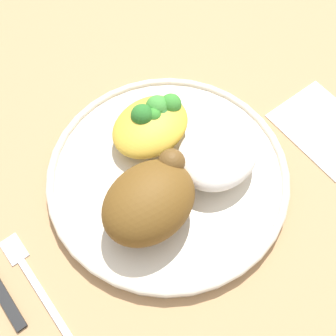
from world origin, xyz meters
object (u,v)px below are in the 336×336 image
rice_pile (218,155)px  fork (33,279)px  mac_cheese_with_broccoli (152,123)px  napkin (325,128)px  plate (168,176)px  roasted_chicken (150,201)px

rice_pile → fork: bearing=169.2°
mac_cheese_with_broccoli → napkin: size_ratio=0.81×
plate → napkin: bearing=-24.2°
roasted_chicken → fork: (-0.14, 0.04, -0.05)m
plate → mac_cheese_with_broccoli: 0.07m
mac_cheese_with_broccoli → napkin: 0.23m
plate → roasted_chicken: (-0.05, -0.03, 0.04)m
rice_pile → mac_cheese_with_broccoli: same height
plate → mac_cheese_with_broccoli: (0.03, 0.06, 0.03)m
roasted_chicken → plate: bearing=25.7°
rice_pile → napkin: rice_pile is taller
roasted_chicken → fork: size_ratio=0.84×
rice_pile → fork: size_ratio=0.73×
fork → napkin: (0.40, -0.11, -0.00)m
rice_pile → napkin: (0.15, -0.06, -0.04)m
mac_cheese_with_broccoli → fork: mac_cheese_with_broccoli is taller
roasted_chicken → rice_pile: 0.10m
mac_cheese_with_broccoli → roasted_chicken: bearing=-133.9°
rice_pile → fork: 0.25m
rice_pile → roasted_chicken: bearing=175.6°
roasted_chicken → rice_pile: size_ratio=1.14×
rice_pile → fork: (-0.25, 0.05, -0.04)m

